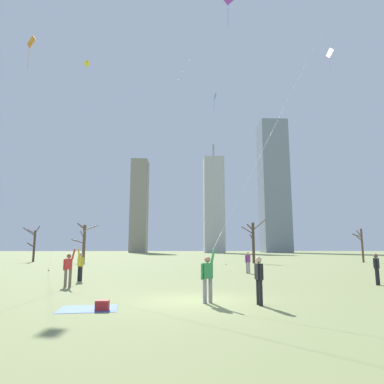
% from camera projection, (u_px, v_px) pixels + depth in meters
% --- Properties ---
extents(ground_plane, '(400.00, 400.00, 0.00)m').
position_uv_depth(ground_plane, '(197.00, 301.00, 12.52)').
color(ground_plane, '#848E56').
extents(kite_flyer_midfield_left_orange, '(5.90, 3.26, 17.56)m').
position_uv_depth(kite_flyer_midfield_left_orange, '(69.00, 214.00, 21.12)').
color(kite_flyer_midfield_left_orange, black).
rests_on(kite_flyer_midfield_left_orange, ground).
extents(kite_flyer_far_back_purple, '(9.93, 3.84, 20.00)m').
position_uv_depth(kite_flyer_far_back_purple, '(111.00, 196.00, 18.64)').
color(kite_flyer_far_back_purple, '#726656').
rests_on(kite_flyer_far_back_purple, ground).
extents(kite_flyer_foreground_right_white, '(10.93, 5.63, 20.39)m').
position_uv_depth(kite_flyer_foreground_right_white, '(263.00, 161.00, 14.28)').
color(kite_flyer_foreground_right_white, gray).
rests_on(kite_flyer_foreground_right_white, ground).
extents(bystander_strolling_midfield, '(0.24, 0.51, 1.62)m').
position_uv_depth(bystander_strolling_midfield, '(259.00, 278.00, 11.73)').
color(bystander_strolling_midfield, black).
rests_on(bystander_strolling_midfield, ground).
extents(bystander_watching_nearby, '(0.45, 0.35, 1.62)m').
position_uv_depth(bystander_watching_nearby, '(248.00, 261.00, 26.09)').
color(bystander_watching_nearby, gray).
rests_on(bystander_watching_nearby, ground).
extents(bystander_far_off_by_trees, '(0.39, 0.38, 1.62)m').
position_uv_depth(bystander_far_off_by_trees, '(377.00, 267.00, 18.00)').
color(bystander_far_off_by_trees, black).
rests_on(bystander_far_off_by_trees, ground).
extents(distant_kite_drifting_right_pink, '(2.05, 4.98, 22.61)m').
position_uv_depth(distant_kite_drifting_right_pink, '(333.00, 64.00, 35.09)').
color(distant_kite_drifting_right_pink, pink).
rests_on(distant_kite_drifting_right_pink, ground).
extents(distant_kite_drifting_left_yellow, '(1.40, 4.38, 21.68)m').
position_uv_depth(distant_kite_drifting_left_yellow, '(83.00, 85.00, 35.35)').
color(distant_kite_drifting_left_yellow, yellow).
rests_on(distant_kite_drifting_left_yellow, ground).
extents(distant_kite_high_overhead_blue, '(0.91, 3.96, 22.85)m').
position_uv_depth(distant_kite_high_overhead_blue, '(216.00, 108.00, 45.86)').
color(distant_kite_high_overhead_blue, blue).
rests_on(distant_kite_high_overhead_blue, ground).
extents(picnic_spot, '(1.96, 1.61, 0.31)m').
position_uv_depth(picnic_spot, '(96.00, 307.00, 10.74)').
color(picnic_spot, '#3359B2').
rests_on(picnic_spot, ground).
extents(bare_tree_rightmost, '(2.66, 0.85, 4.97)m').
position_uv_depth(bare_tree_rightmost, '(34.00, 244.00, 48.09)').
color(bare_tree_rightmost, '#4C3828').
rests_on(bare_tree_rightmost, ground).
extents(bare_tree_center, '(1.06, 1.49, 4.49)m').
position_uv_depth(bare_tree_center, '(361.00, 244.00, 46.14)').
color(bare_tree_center, brown).
rests_on(bare_tree_center, ground).
extents(bare_tree_right_of_center, '(3.22, 1.74, 5.29)m').
position_uv_depth(bare_tree_right_of_center, '(84.00, 242.00, 46.30)').
color(bare_tree_right_of_center, brown).
rests_on(bare_tree_right_of_center, ground).
extents(bare_tree_left_of_center, '(2.95, 2.66, 5.54)m').
position_uv_depth(bare_tree_left_of_center, '(253.00, 240.00, 44.00)').
color(bare_tree_left_of_center, '#4C3828').
rests_on(bare_tree_left_of_center, ground).
extents(skyline_short_annex, '(6.72, 9.66, 38.36)m').
position_uv_depth(skyline_short_annex, '(139.00, 206.00, 142.34)').
color(skyline_short_annex, gray).
rests_on(skyline_short_annex, ground).
extents(skyline_tall_tower, '(11.05, 11.62, 55.51)m').
position_uv_depth(skyline_tall_tower, '(274.00, 186.00, 144.50)').
color(skyline_tall_tower, gray).
rests_on(skyline_tall_tower, ground).
extents(skyline_slender_spire, '(7.91, 6.69, 43.41)m').
position_uv_depth(skyline_slender_spire, '(214.00, 204.00, 134.88)').
color(skyline_slender_spire, '#B2B2B7').
rests_on(skyline_slender_spire, ground).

